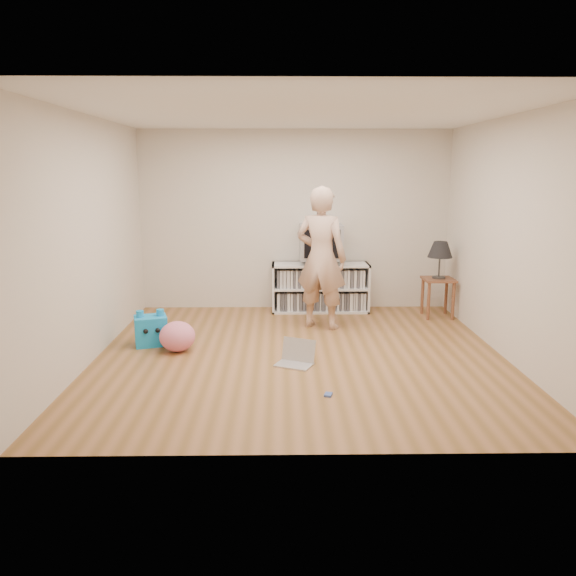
# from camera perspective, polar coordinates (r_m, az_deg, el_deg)

# --- Properties ---
(ground) EXTENTS (4.50, 4.50, 0.00)m
(ground) POSITION_cam_1_polar(r_m,az_deg,el_deg) (6.31, 1.21, -6.80)
(ground) COLOR brown
(ground) RESTS_ON ground
(walls) EXTENTS (4.52, 4.52, 2.60)m
(walls) POSITION_cam_1_polar(r_m,az_deg,el_deg) (6.03, 1.27, 4.99)
(walls) COLOR beige
(walls) RESTS_ON ground
(ceiling) EXTENTS (4.50, 4.50, 0.01)m
(ceiling) POSITION_cam_1_polar(r_m,az_deg,el_deg) (6.01, 1.32, 17.39)
(ceiling) COLOR white
(ceiling) RESTS_ON walls
(media_unit) EXTENTS (1.40, 0.45, 0.70)m
(media_unit) POSITION_cam_1_polar(r_m,az_deg,el_deg) (8.21, 3.29, 0.09)
(media_unit) COLOR white
(media_unit) RESTS_ON ground
(dvd_deck) EXTENTS (0.45, 0.35, 0.07)m
(dvd_deck) POSITION_cam_1_polar(r_m,az_deg,el_deg) (8.12, 3.33, 2.73)
(dvd_deck) COLOR gray
(dvd_deck) RESTS_ON media_unit
(crt_tv) EXTENTS (0.60, 0.53, 0.50)m
(crt_tv) POSITION_cam_1_polar(r_m,az_deg,el_deg) (8.08, 3.36, 4.72)
(crt_tv) COLOR #9A9A9F
(crt_tv) RESTS_ON dvd_deck
(side_table) EXTENTS (0.42, 0.42, 0.55)m
(side_table) POSITION_cam_1_polar(r_m,az_deg,el_deg) (8.10, 15.00, 0.03)
(side_table) COLOR brown
(side_table) RESTS_ON ground
(table_lamp) EXTENTS (0.34, 0.34, 0.52)m
(table_lamp) POSITION_cam_1_polar(r_m,az_deg,el_deg) (8.02, 15.20, 3.71)
(table_lamp) COLOR #333333
(table_lamp) RESTS_ON side_table
(person) EXTENTS (0.79, 0.67, 1.83)m
(person) POSITION_cam_1_polar(r_m,az_deg,el_deg) (7.22, 3.39, 3.04)
(person) COLOR #CDA58C
(person) RESTS_ON ground
(laptop) EXTENTS (0.46, 0.42, 0.26)m
(laptop) POSITION_cam_1_polar(r_m,az_deg,el_deg) (6.01, 0.86, -7.07)
(laptop) COLOR silver
(laptop) RESTS_ON ground
(playing_cards) EXTENTS (0.09, 0.10, 0.02)m
(playing_cards) POSITION_cam_1_polar(r_m,az_deg,el_deg) (5.24, 4.11, -10.75)
(playing_cards) COLOR #3F5BAA
(playing_cards) RESTS_ON ground
(plush_blue) EXTENTS (0.43, 0.38, 0.42)m
(plush_blue) POSITION_cam_1_polar(r_m,az_deg,el_deg) (6.81, -13.75, -4.17)
(plush_blue) COLOR #108ED7
(plush_blue) RESTS_ON ground
(plush_pink) EXTENTS (0.46, 0.46, 0.34)m
(plush_pink) POSITION_cam_1_polar(r_m,az_deg,el_deg) (6.52, -11.18, -4.85)
(plush_pink) COLOR pink
(plush_pink) RESTS_ON ground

